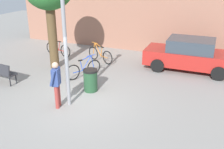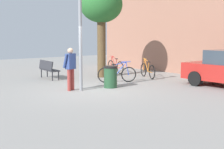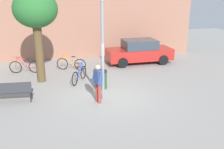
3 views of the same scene
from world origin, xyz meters
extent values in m
plane|color=gray|center=(0.00, 0.00, 0.00)|extent=(36.00, 36.00, 0.00)
cube|color=#9E6B56|center=(0.00, 8.05, 3.38)|extent=(15.85, 2.00, 6.76)
cylinder|color=gray|center=(-0.17, -0.30, 2.09)|extent=(0.13, 0.13, 4.18)
cylinder|color=#9E3833|center=(-0.41, -0.69, 0.42)|extent=(0.14, 0.14, 0.85)
cylinder|color=#9E3833|center=(-0.47, -0.50, 0.42)|extent=(0.14, 0.14, 0.85)
cube|color=#334784|center=(-0.44, -0.60, 1.15)|extent=(0.33, 0.45, 0.60)
sphere|color=tan|center=(-0.44, -0.60, 1.56)|extent=(0.22, 0.22, 0.22)
cylinder|color=#334784|center=(-0.41, -0.85, 1.18)|extent=(0.25, 0.16, 0.55)
cylinder|color=#334784|center=(-0.57, -0.38, 1.18)|extent=(0.25, 0.16, 0.55)
cube|color=#2D2D33|center=(-3.97, 0.32, 0.45)|extent=(1.63, 0.58, 0.06)
cube|color=#2D2D33|center=(-3.98, 0.13, 0.70)|extent=(1.60, 0.27, 0.44)
cylinder|color=black|center=(-3.24, 0.42, 0.21)|extent=(0.05, 0.05, 0.42)
cylinder|color=black|center=(-3.26, 0.10, 0.21)|extent=(0.05, 0.05, 0.42)
cylinder|color=brown|center=(-2.87, 2.75, 1.48)|extent=(0.43, 0.43, 2.96)
ellipsoid|color=#29692D|center=(-2.87, 2.75, 3.72)|extent=(2.16, 2.16, 1.84)
torus|color=black|center=(-4.34, 4.55, 0.36)|extent=(0.71, 0.18, 0.71)
torus|color=black|center=(-3.26, 4.35, 0.36)|extent=(0.71, 0.18, 0.71)
cylinder|color=red|center=(-3.98, 4.48, 0.64)|extent=(0.50, 0.13, 0.64)
cylinder|color=red|center=(-3.93, 4.47, 0.88)|extent=(0.58, 0.14, 0.18)
cylinder|color=red|center=(-3.70, 4.43, 0.57)|extent=(0.14, 0.06, 0.48)
cylinder|color=red|center=(-3.51, 4.39, 0.33)|extent=(0.50, 0.13, 0.04)
cylinder|color=red|center=(-4.28, 4.54, 0.64)|extent=(0.17, 0.07, 0.63)
cube|color=black|center=(-3.65, 4.42, 0.83)|extent=(0.21, 0.12, 0.04)
cylinder|color=red|center=(-4.21, 4.53, 0.95)|extent=(0.44, 0.11, 0.03)
torus|color=black|center=(-1.67, 4.62, 0.36)|extent=(0.68, 0.32, 0.71)
torus|color=black|center=(-0.65, 4.20, 0.36)|extent=(0.68, 0.32, 0.71)
cylinder|color=orange|center=(-1.33, 4.48, 0.64)|extent=(0.47, 0.22, 0.64)
cylinder|color=orange|center=(-1.28, 4.46, 0.88)|extent=(0.55, 0.25, 0.18)
cylinder|color=orange|center=(-1.07, 4.37, 0.57)|extent=(0.14, 0.08, 0.48)
cylinder|color=orange|center=(-0.88, 4.30, 0.33)|extent=(0.48, 0.22, 0.04)
cylinder|color=orange|center=(-1.61, 4.60, 0.64)|extent=(0.17, 0.10, 0.63)
cube|color=black|center=(-1.02, 4.35, 0.83)|extent=(0.22, 0.15, 0.04)
cylinder|color=orange|center=(-1.55, 4.57, 0.95)|extent=(0.42, 0.20, 0.03)
torus|color=black|center=(-0.66, 2.65, 0.36)|extent=(0.40, 0.64, 0.71)
torus|color=black|center=(-1.21, 1.70, 0.36)|extent=(0.40, 0.64, 0.71)
cylinder|color=blue|center=(-0.84, 2.34, 0.64)|extent=(0.28, 0.45, 0.64)
cylinder|color=blue|center=(-0.86, 2.29, 0.88)|extent=(0.32, 0.52, 0.18)
cylinder|color=blue|center=(-0.98, 2.09, 0.57)|extent=(0.10, 0.14, 0.48)
cylinder|color=blue|center=(-1.08, 1.92, 0.33)|extent=(0.28, 0.45, 0.04)
cylinder|color=blue|center=(-0.69, 2.60, 0.64)|extent=(0.11, 0.16, 0.63)
cube|color=black|center=(-1.01, 2.05, 0.83)|extent=(0.17, 0.21, 0.04)
cylinder|color=blue|center=(-0.72, 2.54, 0.95)|extent=(0.25, 0.40, 0.03)
cube|color=#AD231E|center=(3.31, 4.95, 0.62)|extent=(4.22, 1.74, 0.70)
cube|color=#333D47|center=(3.31, 4.95, 1.25)|extent=(2.12, 1.59, 0.60)
cylinder|color=black|center=(4.66, 5.76, 0.32)|extent=(0.64, 0.23, 0.64)
cylinder|color=black|center=(4.67, 4.16, 0.32)|extent=(0.64, 0.23, 0.64)
cylinder|color=black|center=(1.96, 5.73, 0.32)|extent=(0.64, 0.23, 0.64)
cylinder|color=black|center=(1.97, 4.13, 0.32)|extent=(0.64, 0.23, 0.64)
cylinder|color=#234C2D|center=(0.01, 1.04, 0.41)|extent=(0.55, 0.55, 0.82)
cylinder|color=black|center=(0.01, 1.04, 0.86)|extent=(0.58, 0.58, 0.08)
camera|label=1|loc=(4.48, -7.39, 4.51)|focal=41.77mm
camera|label=2|loc=(9.85, -6.85, 2.13)|focal=49.33mm
camera|label=3|loc=(-2.24, -10.65, 4.61)|focal=41.45mm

